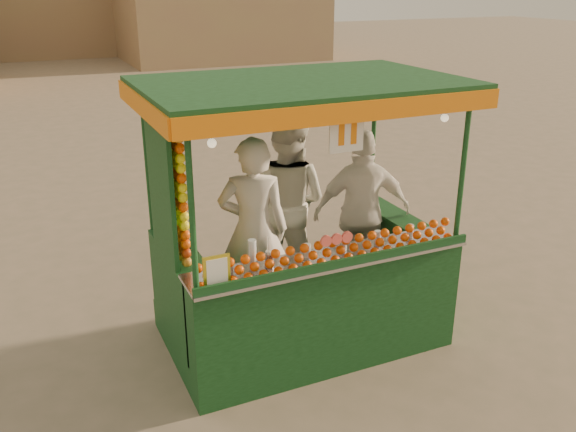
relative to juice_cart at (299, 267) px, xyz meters
name	(u,v)px	position (x,y,z in m)	size (l,w,h in m)	color
ground	(321,339)	(0.25, -0.05, -0.89)	(90.00, 90.00, 0.00)	#685D4A
building_right	(219,3)	(7.25, 23.95, 1.61)	(9.00, 6.00, 5.00)	olive
juice_cart	(299,267)	(0.00, 0.00, 0.00)	(3.02, 1.96, 2.74)	black
vendor_left	(253,230)	(-0.40, 0.22, 0.39)	(0.82, 0.69, 1.92)	silver
vendor_middle	(287,202)	(0.22, 0.78, 0.41)	(1.19, 1.21, 1.96)	silver
vendor_right	(362,212)	(0.91, 0.31, 0.34)	(1.16, 0.73, 1.83)	silver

